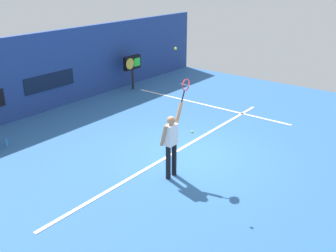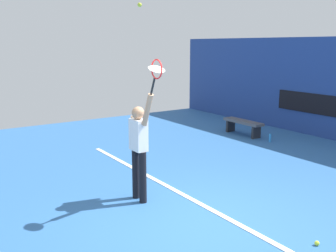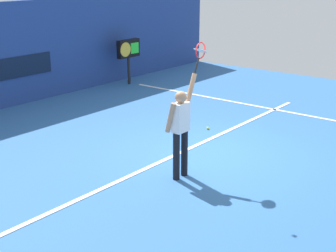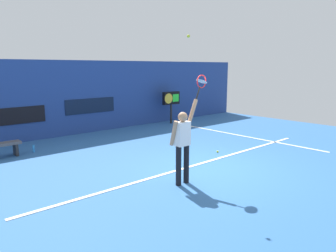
{
  "view_description": "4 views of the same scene",
  "coord_description": "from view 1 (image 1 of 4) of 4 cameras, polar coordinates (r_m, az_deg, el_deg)",
  "views": [
    {
      "loc": [
        -8.49,
        -5.78,
        5.05
      ],
      "look_at": [
        -1.02,
        0.02,
        1.22
      ],
      "focal_mm": 41.46,
      "sensor_mm": 36.0,
      "label": 1
    },
    {
      "loc": [
        4.31,
        -3.57,
        2.73
      ],
      "look_at": [
        -1.02,
        0.01,
        1.37
      ],
      "focal_mm": 41.44,
      "sensor_mm": 36.0,
      "label": 2
    },
    {
      "loc": [
        -8.39,
        -5.64,
        3.82
      ],
      "look_at": [
        -1.43,
        -0.1,
        0.99
      ],
      "focal_mm": 53.22,
      "sensor_mm": 36.0,
      "label": 3
    },
    {
      "loc": [
        -6.36,
        -5.45,
        2.68
      ],
      "look_at": [
        -1.32,
        0.21,
        1.29
      ],
      "focal_mm": 34.35,
      "sensor_mm": 36.0,
      "label": 4
    }
  ],
  "objects": [
    {
      "name": "sponsor_banner_center",
      "position": [
        15.42,
        -16.98,
        6.27
      ],
      "size": [
        2.2,
        0.03,
        0.6
      ],
      "primitive_type": "cube",
      "color": "#0C1933"
    },
    {
      "name": "water_bottle",
      "position": [
        12.93,
        -22.65,
        -2.18
      ],
      "size": [
        0.07,
        0.07,
        0.24
      ],
      "primitive_type": "cylinder",
      "color": "#338CD8",
      "rests_on": "ground_plane"
    },
    {
      "name": "tennis_ball",
      "position": [
        9.19,
        1.13,
        11.32
      ],
      "size": [
        0.07,
        0.07,
        0.07
      ],
      "primitive_type": "sphere",
      "color": "#CCE033"
    },
    {
      "name": "tennis_player",
      "position": [
        9.81,
        0.47,
        -2.27
      ],
      "size": [
        0.71,
        0.31,
        1.96
      ],
      "color": "black",
      "rests_on": "ground_plane"
    },
    {
      "name": "tennis_racket",
      "position": [
        9.8,
        2.59,
        5.85
      ],
      "size": [
        0.41,
        0.27,
        0.62
      ],
      "color": "black"
    },
    {
      "name": "back_wall",
      "position": [
        15.43,
        -17.39,
        7.64
      ],
      "size": [
        18.0,
        0.2,
        2.95
      ],
      "primitive_type": "cube",
      "color": "navy",
      "rests_on": "ground_plane"
    },
    {
      "name": "ground_plane",
      "position": [
        11.44,
        3.23,
        -4.18
      ],
      "size": [
        18.0,
        18.0,
        0.0
      ],
      "primitive_type": "plane",
      "color": "#2D609E"
    },
    {
      "name": "court_sideline",
      "position": [
        15.59,
        5.7,
        3.06
      ],
      "size": [
        0.1,
        7.0,
        0.01
      ],
      "primitive_type": "cube",
      "color": "white",
      "rests_on": "ground_plane"
    },
    {
      "name": "scoreboard_clock",
      "position": [
        17.44,
        -5.28,
        9.08
      ],
      "size": [
        0.96,
        0.2,
        1.52
      ],
      "color": "black",
      "rests_on": "ground_plane"
    },
    {
      "name": "court_baseline",
      "position": [
        11.66,
        1.54,
        -3.6
      ],
      "size": [
        10.0,
        0.1,
        0.01
      ],
      "primitive_type": "cube",
      "color": "white",
      "rests_on": "ground_plane"
    },
    {
      "name": "spare_ball",
      "position": [
        12.92,
        3.56,
        -0.84
      ],
      "size": [
        0.07,
        0.07,
        0.07
      ],
      "primitive_type": "sphere",
      "color": "#CCE033",
      "rests_on": "ground_plane"
    }
  ]
}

